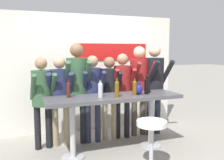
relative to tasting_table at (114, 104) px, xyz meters
The scene contains 19 objects.
ground_plane 0.82m from the tasting_table, ahead, with size 40.00×40.00×0.00m, color gray.
back_wall 1.46m from the tasting_table, 89.76° to the left, with size 3.86×0.12×2.45m.
tasting_table is the anchor object (origin of this frame).
bar_stool 0.89m from the tasting_table, 70.94° to the right, with size 0.45×0.45×0.72m.
person_far_left 1.25m from the tasting_table, 152.51° to the left, with size 0.43×0.53×1.59m.
person_left 1.00m from the tasting_table, 143.22° to the left, with size 0.50×0.57×1.60m.
person_center_left 0.82m from the tasting_table, 129.54° to the left, with size 0.48×0.60×1.83m.
person_center 0.62m from the tasting_table, 110.52° to the left, with size 0.45×0.55×1.61m.
person_center_right 0.60m from the tasting_table, 77.47° to the left, with size 0.42×0.53×1.58m.
person_right 0.73m from the tasting_table, 55.47° to the left, with size 0.46×0.56×1.64m.
person_far_right 1.02m from the tasting_table, 38.36° to the left, with size 0.43×0.55×1.78m.
person_rightmost 1.25m from the tasting_table, 27.16° to the left, with size 0.50×0.61×1.81m.
wine_bottle_0 0.73m from the tasting_table, ahead, with size 0.07×0.07×0.30m.
wine_bottle_1 0.65m from the tasting_table, ahead, with size 0.07×0.07×0.33m.
wine_bottle_2 0.79m from the tasting_table, behind, with size 0.06×0.06×0.30m.
wine_bottle_3 0.32m from the tasting_table, 91.56° to the right, with size 0.07×0.07×0.32m.
wine_bottle_4 0.38m from the tasting_table, 169.84° to the right, with size 0.08×0.08×0.29m.
wine_bottle_5 0.45m from the tasting_table, ahead, with size 0.07×0.07×0.29m.
decorative_vase 0.49m from the tasting_table, ahead, with size 0.13×0.13×0.22m.
Camera 1 is at (-1.46, -3.77, 1.72)m, focal length 40.00 mm.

